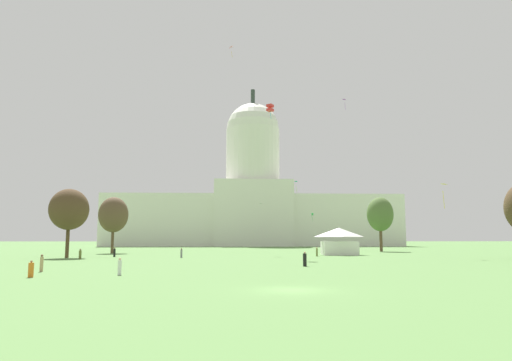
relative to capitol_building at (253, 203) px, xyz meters
The scene contains 21 objects.
ground_plane 161.06m from the capitol_building, 91.40° to the right, with size 800.00×800.00×0.00m, color #567F42.
capitol_building is the anchor object (origin of this frame).
event_tent 100.46m from the capitol_building, 82.13° to the right, with size 7.61×7.14×5.47m.
tree_east_near 81.99m from the capitol_building, 68.80° to the right, with size 6.79×6.50×13.77m.
tree_west_far 93.51m from the capitol_building, 112.18° to the right, with size 8.59×8.23×12.63m.
tree_west_near 115.80m from the capitol_building, 108.59° to the right, with size 9.25×9.16×12.03m.
person_black_back_left 136.00m from the capitol_building, 89.63° to the right, with size 0.55×0.55×1.80m.
person_grey_deep_crowd 112.85m from the capitol_building, 98.72° to the right, with size 0.49×0.49×1.67m.
person_black_edge_east 111.22m from the capitol_building, 105.59° to the right, with size 0.46×0.46×1.72m.
person_olive_mid_right 106.74m from the capitol_building, 85.76° to the right, with size 0.44×0.44×1.70m.
person_olive_edge_west 120.68m from the capitol_building, 105.89° to the right, with size 0.47×0.47×1.67m.
person_white_front_left 149.05m from the capitol_building, 97.18° to the right, with size 0.42×0.42×1.62m.
person_orange_back_right 152.25m from the capitol_building, 99.79° to the right, with size 0.55×0.55×1.49m.
person_tan_near_tree_east 145.91m from the capitol_building, 100.98° to the right, with size 0.41×0.41×1.77m.
kite_pink_high 83.65m from the capitol_building, 96.36° to the right, with size 1.37×1.72×2.75m.
kite_violet_high 65.25m from the capitol_building, 62.35° to the right, with size 1.49×1.23×3.51m.
kite_red_mid 108.26m from the capitol_building, 90.61° to the right, with size 1.50×1.51×2.79m.
kite_white_low 28.10m from the capitol_building, 87.36° to the right, with size 1.29×1.34×2.27m.
kite_turquoise_mid 33.42m from the capitol_building, 63.88° to the right, with size 1.25×1.10×4.10m.
kite_yellow_low 116.75m from the capitol_building, 75.86° to the right, with size 1.76×1.52×4.14m.
kite_green_low 30.86m from the capitol_building, 44.72° to the right, with size 0.86×0.90×3.04m.
Camera 1 is at (-3.87, -30.93, 3.49)m, focal length 32.01 mm.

